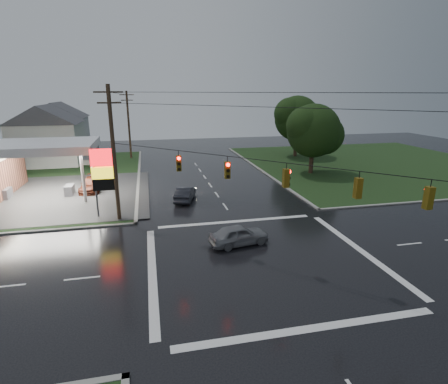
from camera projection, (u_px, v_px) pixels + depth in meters
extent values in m
plane|color=black|center=(262.00, 259.00, 22.57)|extent=(120.00, 120.00, 0.00)
cube|color=black|center=(372.00, 163.00, 52.30)|extent=(36.00, 36.00, 0.08)
cube|color=#2D2D2D|center=(18.00, 198.00, 35.30)|extent=(26.00, 18.00, 0.02)
cylinder|color=silver|center=(83.00, 178.00, 33.26)|extent=(0.30, 0.30, 5.00)
cylinder|color=silver|center=(92.00, 165.00, 38.89)|extent=(0.30, 0.30, 5.00)
cube|color=silver|center=(31.00, 147.00, 34.29)|extent=(12.00, 8.00, 0.80)
cube|color=white|center=(32.00, 151.00, 34.40)|extent=(11.40, 7.40, 0.04)
cube|color=#59595E|center=(6.00, 194.00, 34.97)|extent=(0.80, 1.60, 1.10)
cube|color=#59595E|center=(70.00, 190.00, 36.20)|extent=(0.80, 1.60, 1.10)
cylinder|color=#59595E|center=(95.00, 184.00, 29.25)|extent=(0.16, 0.16, 6.00)
cylinder|color=#59595E|center=(115.00, 183.00, 29.58)|extent=(0.16, 0.16, 6.00)
cube|color=red|center=(103.00, 157.00, 28.80)|extent=(2.00, 0.35, 1.40)
cube|color=yellow|center=(104.00, 173.00, 29.16)|extent=(2.00, 0.35, 1.00)
cube|color=black|center=(105.00, 184.00, 29.44)|extent=(2.00, 0.35, 1.00)
cylinder|color=#382619|center=(114.00, 155.00, 27.98)|extent=(0.32, 0.32, 11.00)
cube|color=#382619|center=(108.00, 92.00, 26.62)|extent=(2.20, 0.12, 0.12)
cube|color=#382619|center=(109.00, 103.00, 26.84)|extent=(1.80, 0.12, 0.12)
cylinder|color=#382619|center=(129.00, 125.00, 54.78)|extent=(0.32, 0.32, 10.50)
cube|color=#382619|center=(127.00, 95.00, 53.49)|extent=(2.20, 0.12, 0.12)
cube|color=#382619|center=(127.00, 100.00, 53.71)|extent=(1.80, 0.12, 0.12)
cube|color=#59470C|center=(179.00, 163.00, 24.48)|extent=(0.34, 0.34, 1.10)
cylinder|color=#FF0C07|center=(179.00, 158.00, 24.19)|extent=(0.22, 0.08, 0.22)
cube|color=#59470C|center=(227.00, 170.00, 22.40)|extent=(0.34, 0.34, 1.10)
cylinder|color=#FF0C07|center=(228.00, 165.00, 22.10)|extent=(0.22, 0.08, 0.22)
cube|color=#59470C|center=(286.00, 178.00, 20.31)|extent=(0.34, 0.34, 1.10)
cylinder|color=#FF0C07|center=(290.00, 172.00, 20.25)|extent=(0.08, 0.22, 0.22)
cube|color=#59470C|center=(358.00, 188.00, 18.22)|extent=(0.34, 0.34, 1.10)
cylinder|color=#FF0C07|center=(357.00, 180.00, 18.31)|extent=(0.22, 0.08, 0.22)
cube|color=#59470C|center=(429.00, 198.00, 16.56)|extent=(0.34, 0.34, 1.10)
cylinder|color=#FF0C07|center=(427.00, 189.00, 16.64)|extent=(0.22, 0.08, 0.22)
cube|color=silver|center=(49.00, 144.00, 51.16)|extent=(9.00, 8.00, 6.00)
cube|color=gray|center=(89.00, 160.00, 52.98)|extent=(1.60, 4.80, 0.80)
cube|color=silver|center=(60.00, 134.00, 62.21)|extent=(9.00, 8.00, 6.00)
cube|color=gray|center=(93.00, 148.00, 64.03)|extent=(1.60, 4.80, 0.80)
cylinder|color=black|center=(312.00, 154.00, 45.38)|extent=(0.56, 0.56, 5.04)
sphere|color=black|center=(313.00, 131.00, 44.53)|extent=(6.80, 6.80, 6.80)
sphere|color=black|center=(324.00, 135.00, 45.34)|extent=(5.10, 5.10, 5.10)
sphere|color=black|center=(305.00, 126.00, 43.67)|extent=(4.76, 4.76, 4.76)
cylinder|color=black|center=(296.00, 140.00, 57.18)|extent=(0.56, 0.56, 5.60)
sphere|color=black|center=(297.00, 118.00, 56.23)|extent=(7.20, 7.20, 7.20)
sphere|color=black|center=(306.00, 122.00, 57.08)|extent=(5.40, 5.40, 5.40)
sphere|color=black|center=(290.00, 114.00, 55.34)|extent=(5.04, 5.04, 5.04)
imported|color=black|center=(185.00, 194.00, 34.54)|extent=(2.68, 4.52, 1.41)
imported|color=slate|center=(239.00, 235.00, 24.60)|extent=(4.48, 2.44, 1.45)
imported|color=#4C1D11|center=(92.00, 184.00, 37.90)|extent=(2.31, 5.09, 1.45)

